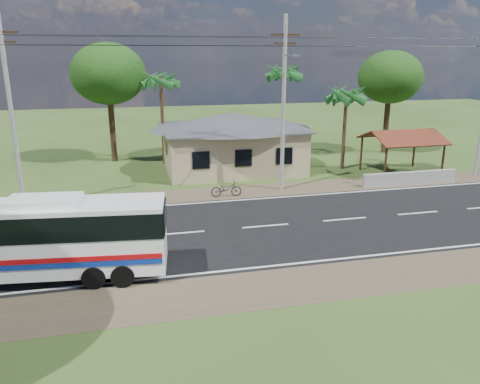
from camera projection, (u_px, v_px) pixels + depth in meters
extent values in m
plane|color=#2E4518|center=(266.00, 226.00, 24.51)|extent=(120.00, 120.00, 0.00)
cube|color=black|center=(266.00, 226.00, 24.50)|extent=(120.00, 10.00, 0.02)
cube|color=brown|center=(238.00, 192.00, 30.57)|extent=(120.00, 3.00, 0.01)
cube|color=brown|center=(312.00, 283.00, 18.44)|extent=(120.00, 3.00, 0.01)
cube|color=silver|center=(244.00, 200.00, 28.89)|extent=(120.00, 0.15, 0.01)
cube|color=silver|center=(296.00, 263.00, 20.11)|extent=(120.00, 0.15, 0.01)
cube|color=silver|center=(266.00, 226.00, 24.50)|extent=(120.00, 0.15, 0.01)
cube|color=tan|center=(231.00, 149.00, 36.40)|extent=(10.00, 8.00, 3.20)
cube|color=#4C4F54|center=(231.00, 127.00, 35.94)|extent=(10.60, 8.60, 0.10)
pyramid|color=#4C4F54|center=(231.00, 112.00, 35.61)|extent=(12.40, 10.00, 1.20)
cube|color=black|center=(201.00, 160.00, 31.96)|extent=(1.20, 0.08, 1.20)
cube|color=black|center=(243.00, 158.00, 32.62)|extent=(1.20, 0.08, 1.20)
cube|color=black|center=(284.00, 156.00, 33.29)|extent=(1.20, 0.08, 1.20)
cylinder|color=#392514|center=(385.00, 164.00, 32.75)|extent=(0.16, 0.16, 2.60)
cylinder|color=#392514|center=(361.00, 153.00, 36.11)|extent=(0.16, 0.16, 2.60)
cylinder|color=#392514|center=(443.00, 160.00, 33.77)|extent=(0.16, 0.16, 2.60)
cylinder|color=#392514|center=(414.00, 151.00, 37.13)|extent=(0.16, 0.16, 2.60)
cube|color=maroon|center=(411.00, 138.00, 33.46)|extent=(5.20, 2.28, 0.90)
cube|color=maroon|center=(395.00, 133.00, 35.51)|extent=(5.20, 2.28, 0.90)
cube|color=#392514|center=(403.00, 131.00, 34.39)|extent=(5.20, 0.12, 0.12)
cube|color=#9E9E99|center=(410.00, 178.00, 32.25)|extent=(7.00, 0.30, 0.90)
cylinder|color=#9E9E99|center=(11.00, 113.00, 26.14)|extent=(0.26, 0.26, 11.00)
cube|color=#392514|center=(0.00, 32.00, 24.92)|extent=(1.80, 0.12, 0.12)
cube|color=#392514|center=(2.00, 42.00, 25.06)|extent=(1.40, 0.10, 0.10)
cylinder|color=#9E9E99|center=(283.00, 106.00, 29.67)|extent=(0.26, 0.26, 11.00)
cube|color=#392514|center=(285.00, 35.00, 28.45)|extent=(1.80, 0.12, 0.12)
cube|color=#392514|center=(285.00, 43.00, 28.59)|extent=(1.40, 0.10, 0.10)
cylinder|color=gray|center=(290.00, 55.00, 27.86)|extent=(0.08, 2.00, 0.08)
cube|color=gray|center=(296.00, 55.00, 26.93)|extent=(0.50, 0.18, 0.12)
cylinder|color=black|center=(152.00, 37.00, 26.74)|extent=(16.00, 0.02, 0.02)
cylinder|color=black|center=(396.00, 39.00, 30.17)|extent=(15.00, 0.02, 0.02)
cylinder|color=#47301E|center=(344.00, 131.00, 36.02)|extent=(0.28, 0.28, 6.00)
cylinder|color=#47301E|center=(283.00, 115.00, 39.23)|extent=(0.28, 0.28, 7.50)
cylinder|color=#47301E|center=(162.00, 121.00, 37.56)|extent=(0.28, 0.28, 7.00)
cylinder|color=#47301E|center=(112.00, 126.00, 38.69)|extent=(0.50, 0.50, 5.95)
ellipsoid|color=#15360E|center=(108.00, 74.00, 37.51)|extent=(6.00, 6.00, 4.92)
cylinder|color=#47301E|center=(386.00, 122.00, 42.18)|extent=(0.50, 0.50, 5.60)
ellipsoid|color=#15360E|center=(390.00, 77.00, 41.06)|extent=(5.60, 5.60, 4.59)
cube|color=white|center=(24.00, 238.00, 18.26)|extent=(11.09, 3.54, 2.72)
cube|color=black|center=(22.00, 222.00, 18.06)|extent=(11.14, 3.60, 1.00)
cube|color=#A80A0E|center=(16.00, 262.00, 17.30)|extent=(10.64, 1.30, 0.20)
cube|color=navy|center=(17.00, 268.00, 17.36)|extent=(10.64, 1.30, 0.20)
cube|color=white|center=(44.00, 201.00, 17.93)|extent=(2.88, 1.76, 0.27)
cylinder|color=black|center=(94.00, 277.00, 17.93)|extent=(0.94, 0.42, 0.91)
cylinder|color=black|center=(103.00, 255.00, 19.92)|extent=(0.94, 0.42, 0.91)
cylinder|color=black|center=(123.00, 276.00, 18.05)|extent=(0.94, 0.42, 0.91)
cylinder|color=black|center=(129.00, 254.00, 20.04)|extent=(0.94, 0.42, 0.91)
imported|color=black|center=(226.00, 189.00, 29.50)|extent=(1.97, 0.79, 1.01)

